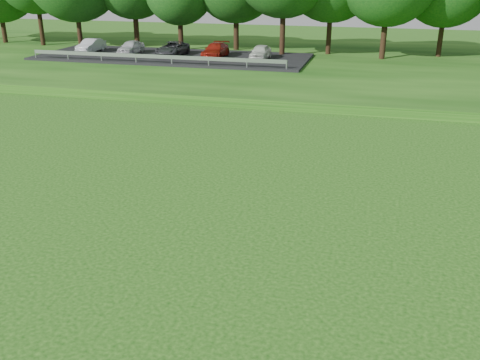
# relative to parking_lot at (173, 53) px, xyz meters

# --- Properties ---
(berm) EXTENTS (130.00, 30.00, 0.60)m
(berm) POSITION_rel_parking_lot_xyz_m (23.84, 1.19, -0.73)
(berm) COLOR #103D0B
(berm) RESTS_ON ground
(parking_lot) EXTENTS (24.00, 9.00, 1.38)m
(parking_lot) POSITION_rel_parking_lot_xyz_m (0.00, 0.00, 0.00)
(parking_lot) COLOR black
(parking_lot) RESTS_ON berm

